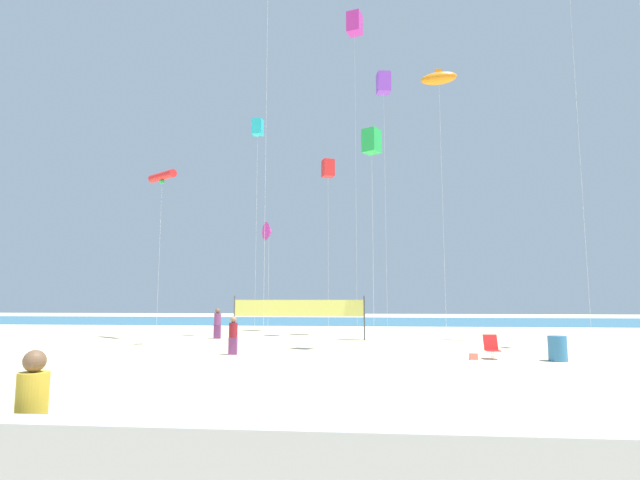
% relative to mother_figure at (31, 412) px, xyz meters
% --- Properties ---
extents(ground_plane, '(120.00, 120.00, 0.00)m').
position_rel_mother_figure_xyz_m(ground_plane, '(3.06, 9.22, -0.86)').
color(ground_plane, beige).
extents(ocean_band, '(120.00, 20.00, 0.01)m').
position_rel_mother_figure_xyz_m(ocean_band, '(3.06, 45.06, -0.85)').
color(ocean_band, teal).
rests_on(ocean_band, ground).
extents(boardwalk_ledge, '(28.00, 0.44, 0.94)m').
position_rel_mother_figure_xyz_m(boardwalk_ledge, '(3.06, -0.66, -0.39)').
color(boardwalk_ledge, '#B7B7BC').
rests_on(boardwalk_ledge, ground).
extents(mother_figure, '(0.37, 0.37, 1.61)m').
position_rel_mother_figure_xyz_m(mother_figure, '(0.00, 0.00, 0.00)').
color(mother_figure, '#19727A').
rests_on(mother_figure, ground).
extents(toddler_figure, '(0.19, 0.19, 0.83)m').
position_rel_mother_figure_xyz_m(toddler_figure, '(0.59, -0.01, -0.42)').
color(toddler_figure, white).
rests_on(toddler_figure, ground).
extents(beachgoer_maroon_shirt, '(0.35, 0.35, 1.53)m').
position_rel_mother_figure_xyz_m(beachgoer_maroon_shirt, '(-1.32, 13.97, -0.04)').
color(beachgoer_maroon_shirt, '#7A3872').
rests_on(beachgoer_maroon_shirt, ground).
extents(beachgoer_plum_shirt, '(0.39, 0.39, 1.70)m').
position_rel_mother_figure_xyz_m(beachgoer_plum_shirt, '(-4.38, 21.76, 0.05)').
color(beachgoer_plum_shirt, '#7A3872').
rests_on(beachgoer_plum_shirt, ground).
extents(folding_beach_chair, '(0.52, 0.65, 0.89)m').
position_rel_mother_figure_xyz_m(folding_beach_chair, '(8.73, 13.53, -0.39)').
color(folding_beach_chair, red).
rests_on(folding_beach_chair, ground).
extents(trash_barrel, '(0.65, 0.65, 0.90)m').
position_rel_mother_figure_xyz_m(trash_barrel, '(10.93, 13.01, -0.41)').
color(trash_barrel, teal).
rests_on(trash_barrel, ground).
extents(volleyball_net, '(7.31, 0.19, 2.40)m').
position_rel_mother_figure_xyz_m(volleyball_net, '(0.31, 21.40, 0.77)').
color(volleyball_net, '#4C4C51').
rests_on(volleyball_net, ground).
extents(beach_handbag, '(0.29, 0.15, 0.24)m').
position_rel_mother_figure_xyz_m(beach_handbag, '(7.98, 13.15, -0.74)').
color(beach_handbag, '#EA7260').
rests_on(beach_handbag, ground).
extents(kite_violet_box, '(0.94, 0.94, 16.47)m').
position_rel_mother_figure_xyz_m(kite_violet_box, '(5.28, 24.20, 14.94)').
color(kite_violet_box, silver).
rests_on(kite_violet_box, ground).
extents(kite_red_tube, '(2.12, 1.67, 9.55)m').
position_rel_mother_figure_xyz_m(kite_red_tube, '(-7.67, 21.09, 8.43)').
color(kite_red_tube, silver).
rests_on(kite_red_tube, ground).
extents(kite_cyan_box, '(0.66, 0.66, 13.27)m').
position_rel_mother_figure_xyz_m(kite_cyan_box, '(-2.52, 23.03, 11.89)').
color(kite_cyan_box, silver).
rests_on(kite_cyan_box, ground).
extents(kite_green_box, '(0.93, 0.93, 9.83)m').
position_rel_mother_figure_xyz_m(kite_green_box, '(4.37, 15.79, 8.43)').
color(kite_green_box, silver).
rests_on(kite_green_box, ground).
extents(kite_red_box, '(0.87, 0.87, 10.67)m').
position_rel_mother_figure_xyz_m(kite_red_box, '(1.81, 23.38, 9.27)').
color(kite_red_box, silver).
rests_on(kite_red_box, ground).
extents(kite_orange_inflatable, '(2.01, 0.74, 14.75)m').
position_rel_mother_figure_xyz_m(kite_orange_inflatable, '(8.14, 20.33, 13.35)').
color(kite_orange_inflatable, silver).
rests_on(kite_orange_inflatable, ground).
extents(kite_magenta_delta, '(1.09, 1.28, 7.34)m').
position_rel_mother_figure_xyz_m(kite_magenta_delta, '(-2.41, 26.40, 5.86)').
color(kite_magenta_delta, silver).
rests_on(kite_magenta_delta, ground).
extents(kite_magenta_box, '(1.17, 1.17, 22.40)m').
position_rel_mother_figure_xyz_m(kite_magenta_box, '(3.42, 27.09, 20.76)').
color(kite_magenta_box, silver).
rests_on(kite_magenta_box, ground).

